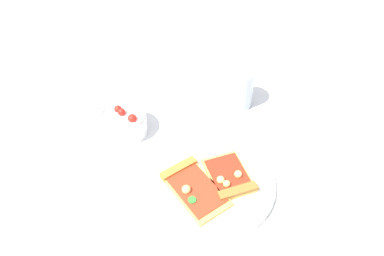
{
  "coord_description": "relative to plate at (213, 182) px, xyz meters",
  "views": [
    {
      "loc": [
        -0.05,
        -0.47,
        0.64
      ],
      "look_at": [
        -0.03,
        0.13,
        0.03
      ],
      "focal_mm": 32.27,
      "sensor_mm": 36.0,
      "label": 1
    }
  ],
  "objects": [
    {
      "name": "plate",
      "position": [
        0.0,
        0.0,
        0.0
      ],
      "size": [
        0.28,
        0.28,
        0.01
      ],
      "primitive_type": "cylinder",
      "color": "white",
      "rests_on": "ground_plane"
    },
    {
      "name": "pizza_slice_far",
      "position": [
        0.04,
        -0.0,
        0.01
      ],
      "size": [
        0.12,
        0.14,
        0.02
      ],
      "color": "#E5B256",
      "rests_on": "plate"
    },
    {
      "name": "soda_glass",
      "position": [
        0.09,
        0.28,
        0.04
      ],
      "size": [
        0.08,
        0.08,
        0.11
      ],
      "color": "silver",
      "rests_on": "ground_plane"
    },
    {
      "name": "pizza_slice_near",
      "position": [
        -0.05,
        -0.02,
        0.01
      ],
      "size": [
        0.16,
        0.18,
        0.03
      ],
      "color": "#E5B256",
      "rests_on": "plate"
    },
    {
      "name": "ground_plane",
      "position": [
        -0.01,
        0.02,
        -0.01
      ],
      "size": [
        2.4,
        2.4,
        0.0
      ],
      "primitive_type": "plane",
      "color": "silver",
      "rests_on": "ground"
    },
    {
      "name": "salad_bowl",
      "position": [
        -0.21,
        0.18,
        0.03
      ],
      "size": [
        0.12,
        0.12,
        0.07
      ],
      "color": "white",
      "rests_on": "ground_plane"
    }
  ]
}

